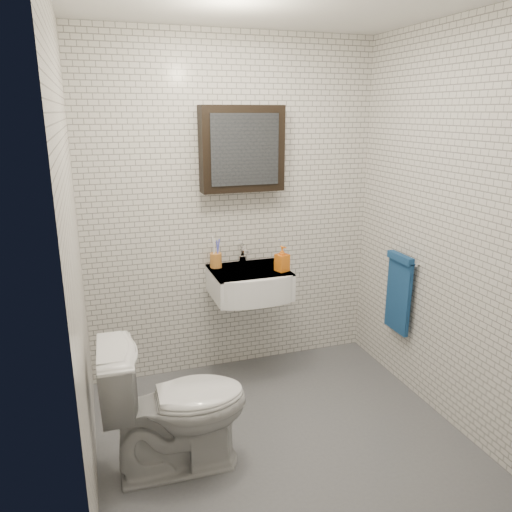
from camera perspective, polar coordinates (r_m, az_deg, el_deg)
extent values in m
cube|color=#52545A|center=(3.34, 2.70, -19.59)|extent=(2.20, 2.00, 0.01)
cube|color=silver|center=(3.72, -2.62, 5.25)|extent=(2.20, 0.02, 2.50)
cube|color=silver|center=(1.95, 13.89, -5.55)|extent=(2.20, 0.02, 2.50)
cube|color=silver|center=(2.62, -19.99, -0.47)|extent=(0.02, 2.00, 2.50)
cube|color=silver|center=(3.35, 20.84, 2.97)|extent=(0.02, 2.00, 2.50)
cube|color=white|center=(3.66, -0.79, -3.04)|extent=(0.55, 0.45, 0.20)
cylinder|color=silver|center=(3.65, -0.89, -1.64)|extent=(0.31, 0.31, 0.02)
cylinder|color=silver|center=(3.65, -0.89, -1.52)|extent=(0.04, 0.04, 0.01)
cube|color=white|center=(3.63, -0.80, -1.63)|extent=(0.55, 0.45, 0.01)
cylinder|color=silver|center=(3.77, -1.56, -0.39)|extent=(0.06, 0.06, 0.06)
cylinder|color=silver|center=(3.75, -1.57, 0.48)|extent=(0.03, 0.03, 0.08)
cylinder|color=silver|center=(3.69, -1.30, 0.69)|extent=(0.02, 0.12, 0.02)
cube|color=silver|center=(3.77, -1.71, 1.41)|extent=(0.02, 0.09, 0.01)
cube|color=black|center=(3.61, -1.62, 12.12)|extent=(0.60, 0.14, 0.60)
cube|color=#3F444C|center=(3.54, -1.25, 12.04)|extent=(0.49, 0.01, 0.49)
cylinder|color=silver|center=(3.67, 16.49, -0.39)|extent=(0.02, 0.30, 0.02)
cylinder|color=silver|center=(3.78, 15.64, 0.16)|extent=(0.04, 0.02, 0.02)
cylinder|color=silver|center=(3.58, 17.92, -0.92)|extent=(0.04, 0.02, 0.02)
cube|color=navy|center=(3.75, 15.97, -4.38)|extent=(0.03, 0.26, 0.54)
cube|color=navy|center=(3.65, 16.19, -0.21)|extent=(0.05, 0.26, 0.05)
cylinder|color=#BF772F|center=(3.68, -4.61, -0.49)|extent=(0.10, 0.10, 0.11)
cylinder|color=white|center=(3.64, -4.84, 0.50)|extent=(0.02, 0.03, 0.20)
cylinder|color=#454EDE|center=(3.66, -4.40, 0.38)|extent=(0.02, 0.02, 0.18)
cylinder|color=white|center=(3.67, -4.78, 0.70)|extent=(0.02, 0.04, 0.21)
cylinder|color=#454EDE|center=(3.67, -4.38, 0.55)|extent=(0.03, 0.04, 0.19)
imported|color=orange|center=(3.58, 3.00, -0.30)|extent=(0.11, 0.11, 0.18)
imported|color=silver|center=(2.91, -9.12, -16.40)|extent=(0.80, 0.47, 0.80)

